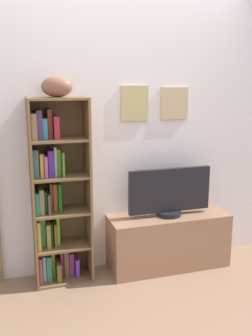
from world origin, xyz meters
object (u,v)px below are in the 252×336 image
Objects in this scene: football at (57,87)px; television at (170,192)px; tv_stand at (168,241)px; bookshelf at (55,197)px.

television is (0.97, -0.05, -0.94)m from football.
tv_stand is 1.44× the size of television.
football reaches higher than tv_stand.
football is at bearing -33.51° from bookshelf.
bookshelf is 1.43× the size of tv_stand.
football is 1.36m from television.
television is (-0.00, 0.00, 0.47)m from tv_stand.
football is 0.34× the size of television.
football is 0.24× the size of tv_stand.
bookshelf is at bearing 146.49° from football.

